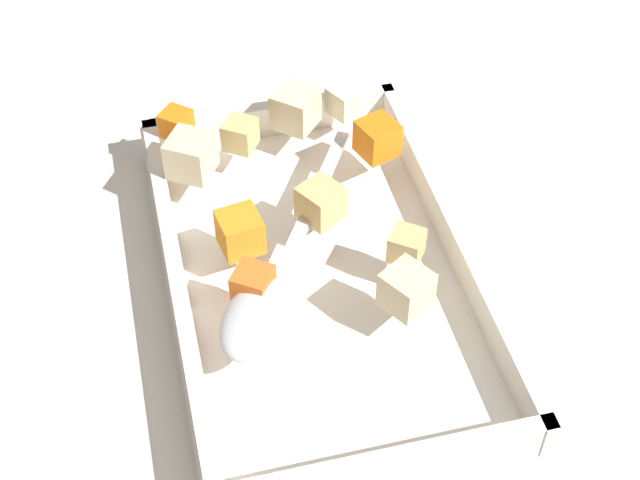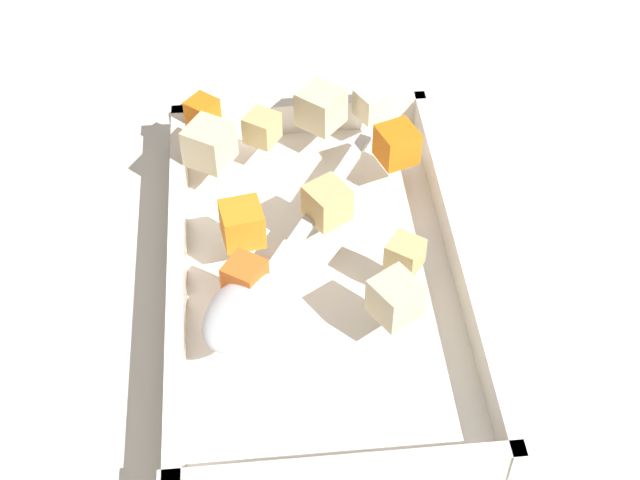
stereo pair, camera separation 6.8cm
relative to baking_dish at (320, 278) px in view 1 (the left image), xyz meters
The scene contains 14 objects.
ground_plane 0.01m from the baking_dish, 66.72° to the right, with size 4.00×4.00×0.00m, color beige.
baking_dish is the anchor object (origin of this frame).
carrot_chunk_corner_se 0.08m from the baking_dish, 59.29° to the right, with size 0.03×0.03×0.03m, color orange.
carrot_chunk_under_handle 0.19m from the baking_dish, 151.74° to the right, with size 0.02×0.02×0.02m, color orange.
carrot_chunk_back_center 0.13m from the baking_dish, 143.37° to the left, with size 0.03×0.03×0.03m, color orange.
carrot_chunk_far_left 0.08m from the baking_dish, 106.96° to the right, with size 0.03×0.03×0.03m, color orange.
potato_chunk_center 0.14m from the baking_dish, 143.85° to the right, with size 0.03×0.03×0.03m, color beige.
potato_chunk_mid_right 0.17m from the baking_dish, 158.93° to the left, with size 0.02×0.02×0.02m, color beige.
potato_chunk_corner_sw 0.06m from the baking_dish, 165.60° to the left, with size 0.03×0.03×0.03m, color tan.
potato_chunk_far_right 0.09m from the baking_dish, 35.19° to the left, with size 0.03×0.03×0.03m, color beige.
potato_chunk_near_right 0.14m from the baking_dish, 164.59° to the right, with size 0.02×0.02×0.02m, color tan.
potato_chunk_mid_left 0.08m from the baking_dish, 69.71° to the left, with size 0.02×0.02×0.02m, color tan.
potato_chunk_rim_edge 0.16m from the baking_dish, behind, with size 0.03×0.03×0.03m, color beige.
serving_spoon 0.08m from the baking_dish, 46.11° to the right, with size 0.23×0.15×0.02m.
Camera 1 is at (0.46, -0.11, 0.55)m, focal length 51.46 mm.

